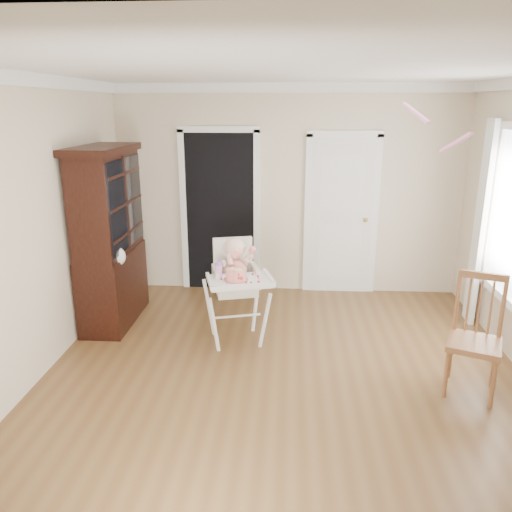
# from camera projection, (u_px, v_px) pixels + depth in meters

# --- Properties ---
(floor) EXTENTS (5.00, 5.00, 0.00)m
(floor) POSITION_uv_depth(u_px,v_px,m) (283.00, 385.00, 4.52)
(floor) COLOR brown
(floor) RESTS_ON ground
(ceiling) EXTENTS (5.00, 5.00, 0.00)m
(ceiling) POSITION_uv_depth(u_px,v_px,m) (289.00, 67.00, 3.74)
(ceiling) COLOR white
(ceiling) RESTS_ON wall_back
(wall_back) EXTENTS (4.50, 0.00, 4.50)m
(wall_back) POSITION_uv_depth(u_px,v_px,m) (288.00, 192.00, 6.52)
(wall_back) COLOR beige
(wall_back) RESTS_ON floor
(wall_left) EXTENTS (0.00, 5.00, 5.00)m
(wall_left) POSITION_uv_depth(u_px,v_px,m) (24.00, 236.00, 4.28)
(wall_left) COLOR beige
(wall_left) RESTS_ON floor
(crown_molding) EXTENTS (4.50, 5.00, 0.12)m
(crown_molding) POSITION_uv_depth(u_px,v_px,m) (289.00, 76.00, 3.76)
(crown_molding) COLOR white
(crown_molding) RESTS_ON ceiling
(doorway) EXTENTS (1.06, 0.05, 2.22)m
(doorway) POSITION_uv_depth(u_px,v_px,m) (220.00, 209.00, 6.63)
(doorway) COLOR black
(doorway) RESTS_ON wall_back
(closet_door) EXTENTS (0.96, 0.09, 2.13)m
(closet_door) POSITION_uv_depth(u_px,v_px,m) (341.00, 217.00, 6.54)
(closet_door) COLOR white
(closet_door) RESTS_ON wall_back
(high_chair) EXTENTS (0.82, 0.93, 1.12)m
(high_chair) POSITION_uv_depth(u_px,v_px,m) (236.00, 280.00, 5.17)
(high_chair) COLOR white
(high_chair) RESTS_ON floor
(baby) EXTENTS (0.37, 0.28, 0.53)m
(baby) POSITION_uv_depth(u_px,v_px,m) (235.00, 263.00, 5.15)
(baby) COLOR beige
(baby) RESTS_ON high_chair
(cake) EXTENTS (0.25, 0.25, 0.12)m
(cake) POSITION_uv_depth(u_px,v_px,m) (236.00, 275.00, 4.88)
(cake) COLOR silver
(cake) RESTS_ON high_chair
(sippy_cup) EXTENTS (0.08, 0.08, 0.19)m
(sippy_cup) POSITION_uv_depth(u_px,v_px,m) (219.00, 269.00, 4.99)
(sippy_cup) COLOR #E189C7
(sippy_cup) RESTS_ON high_chair
(china_cabinet) EXTENTS (0.53, 1.20, 2.02)m
(china_cabinet) POSITION_uv_depth(u_px,v_px,m) (110.00, 237.00, 5.60)
(china_cabinet) COLOR black
(china_cabinet) RESTS_ON floor
(dining_chair) EXTENTS (0.56, 0.56, 1.05)m
(dining_chair) POSITION_uv_depth(u_px,v_px,m) (475.00, 339.00, 4.30)
(dining_chair) COLOR brown
(dining_chair) RESTS_ON floor
(streamer) EXTENTS (0.11, 0.49, 0.15)m
(streamer) POSITION_uv_depth(u_px,v_px,m) (416.00, 113.00, 3.68)
(streamer) COLOR pink
(streamer) RESTS_ON ceiling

